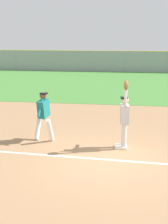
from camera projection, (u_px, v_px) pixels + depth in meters
ground_plane at (106, 161)px, 9.69m from camera, size 72.71×72.71×0.00m
outfield_grass at (122, 84)px, 24.16m from camera, size 42.90×14.68×0.01m
first_base at (121, 147)px, 10.79m from camera, size 0.38×0.38×0.08m
fielder at (125, 115)px, 10.52m from camera, size 0.30×0.90×2.28m
runner at (44, 113)px, 11.30m from camera, size 0.75×0.84×1.72m
baseball at (126, 91)px, 10.30m from camera, size 0.07×0.07×0.07m
outfield_fence at (125, 62)px, 30.98m from camera, size 42.98×0.08×1.99m
parked_car_white at (31, 60)px, 36.15m from camera, size 4.59×2.50×1.25m
parked_car_silver at (78, 60)px, 35.95m from camera, size 4.45×2.22×1.25m
parked_car_blue at (122, 61)px, 35.27m from camera, size 4.53×2.37×1.25m
parked_car_black at (165, 61)px, 34.69m from camera, size 4.48×2.27×1.25m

